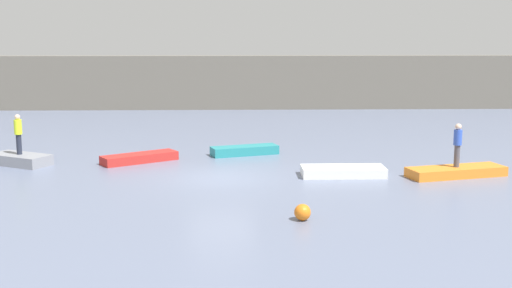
{
  "coord_description": "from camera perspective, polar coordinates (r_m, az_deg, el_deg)",
  "views": [
    {
      "loc": [
        0.63,
        -25.0,
        5.67
      ],
      "look_at": [
        1.4,
        2.13,
        0.97
      ],
      "focal_mm": 46.42,
      "sensor_mm": 36.0,
      "label": 1
    }
  ],
  "objects": [
    {
      "name": "person_blue_shirt",
      "position": [
        26.86,
        16.98,
        0.1
      ],
      "size": [
        0.32,
        0.32,
        1.71
      ],
      "color": "#4C4C56",
      "rests_on": "rowboat_orange"
    },
    {
      "name": "rowboat_white",
      "position": [
        26.19,
        7.51,
        -2.35
      ],
      "size": [
        3.27,
        1.32,
        0.37
      ],
      "primitive_type": "cube",
      "rotation": [
        0.0,
        0.0,
        0.01
      ],
      "color": "white",
      "rests_on": "ground_plane"
    },
    {
      "name": "embankment_wall",
      "position": [
        47.89,
        -2.4,
        5.33
      ],
      "size": [
        80.0,
        1.2,
        3.84
      ],
      "primitive_type": "cube",
      "color": "#666056",
      "rests_on": "ground_plane"
    },
    {
      "name": "ground_plane",
      "position": [
        25.64,
        -3.01,
        -2.96
      ],
      "size": [
        120.0,
        120.0,
        0.0
      ],
      "primitive_type": "plane",
      "color": "slate"
    },
    {
      "name": "person_hiviz_shirt",
      "position": [
        29.65,
        -19.8,
        0.96
      ],
      "size": [
        0.32,
        0.32,
        1.71
      ],
      "color": "#232838",
      "rests_on": "rowboat_grey"
    },
    {
      "name": "rowboat_red",
      "position": [
        29.12,
        -10.0,
        -1.18
      ],
      "size": [
        3.31,
        2.58,
        0.37
      ],
      "primitive_type": "cube",
      "rotation": [
        0.0,
        0.0,
        0.57
      ],
      "color": "red",
      "rests_on": "ground_plane"
    },
    {
      "name": "rowboat_orange",
      "position": [
        27.06,
        16.86,
        -2.29
      ],
      "size": [
        4.08,
        2.13,
        0.37
      ],
      "primitive_type": "cube",
      "rotation": [
        0.0,
        0.0,
        0.26
      ],
      "color": "orange",
      "rests_on": "ground_plane"
    },
    {
      "name": "rowboat_teal",
      "position": [
        30.37,
        -0.99,
        -0.55
      ],
      "size": [
        3.21,
        1.82,
        0.4
      ],
      "primitive_type": "cube",
      "rotation": [
        0.0,
        0.0,
        0.31
      ],
      "color": "teal",
      "rests_on": "ground_plane"
    },
    {
      "name": "mooring_buoy",
      "position": [
        20.04,
        4.03,
        -5.89
      ],
      "size": [
        0.5,
        0.5,
        0.5
      ],
      "primitive_type": "sphere",
      "color": "orange",
      "rests_on": "ground_plane"
    },
    {
      "name": "rowboat_grey",
      "position": [
        29.84,
        -19.67,
        -1.27
      ],
      "size": [
        2.9,
        2.32,
        0.45
      ],
      "primitive_type": "cube",
      "rotation": [
        0.0,
        0.0,
        -0.49
      ],
      "color": "gray",
      "rests_on": "ground_plane"
    }
  ]
}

